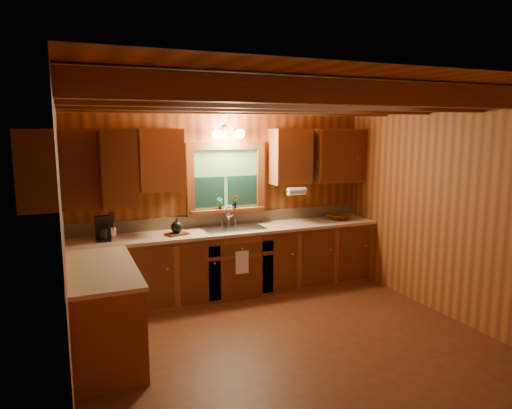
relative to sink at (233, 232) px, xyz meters
The scene contains 20 objects.
room 1.66m from the sink, 90.00° to the right, with size 4.20×4.20×4.20m.
ceiling_beams 2.29m from the sink, 90.00° to the right, with size 4.20×2.54×0.18m.
base_cabinets 0.73m from the sink, 147.14° to the right, with size 4.20×2.22×0.86m.
countertop 0.57m from the sink, 146.97° to the right, with size 4.20×2.24×0.04m.
backsplash 0.31m from the sink, 90.00° to the left, with size 4.20×0.02×0.16m, color tan.
dishwasher_panel 1.79m from the sink, 147.88° to the right, with size 0.02×0.60×0.80m, color white.
upper_cabinets 1.15m from the sink, 162.32° to the right, with size 4.19×1.77×0.78m.
window 0.72m from the sink, 90.00° to the left, with size 1.12×0.08×1.00m.
window_sill 0.34m from the sink, 90.00° to the left, with size 1.06×0.14×0.04m, color brown.
wall_sconce 1.32m from the sink, 90.00° to the left, with size 0.45×0.21×0.17m.
paper_towel_roll 1.06m from the sink, ahead, with size 0.11×0.11×0.27m, color white.
dish_towel 0.48m from the sink, 90.00° to the right, with size 0.18×0.01×0.30m, color white.
sink is the anchor object (origin of this frame).
coffee_maker 1.68m from the sink, behind, with size 0.17×0.21×0.30m.
utensil_crock 1.57m from the sink, behind, with size 0.11×0.11×0.33m.
cutting_board 0.79m from the sink, behind, with size 0.26×0.19×0.02m, color #552912.
teakettle 0.80m from the sink, behind, with size 0.15×0.15×0.19m.
wicker_basket 1.66m from the sink, ahead, with size 0.38×0.38×0.09m, color #48230C.
potted_plant_left 0.43m from the sink, 122.57° to the left, with size 0.09×0.06×0.17m, color #552912.
potted_plant_right 0.44m from the sink, 63.03° to the left, with size 0.10×0.08×0.18m, color #552912.
Camera 1 is at (-2.08, -4.14, 2.23)m, focal length 32.47 mm.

